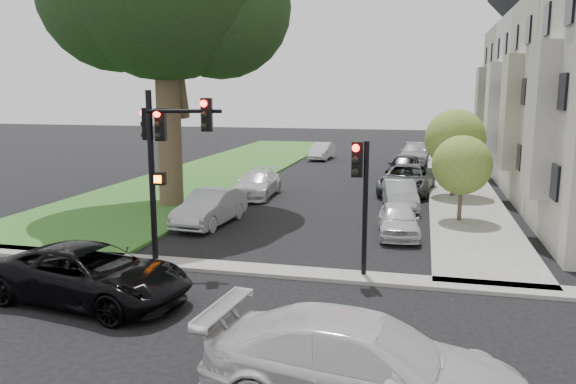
% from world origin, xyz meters
% --- Properties ---
extents(ground, '(140.00, 140.00, 0.00)m').
position_xyz_m(ground, '(0.00, 0.00, 0.00)').
color(ground, black).
rests_on(ground, ground).
extents(grass_strip, '(8.00, 44.00, 0.12)m').
position_xyz_m(grass_strip, '(-9.00, 24.00, 0.06)').
color(grass_strip, '#355D22').
rests_on(grass_strip, ground).
extents(sidewalk_right, '(3.50, 44.00, 0.12)m').
position_xyz_m(sidewalk_right, '(6.75, 24.00, 0.06)').
color(sidewalk_right, gray).
rests_on(sidewalk_right, ground).
extents(sidewalk_cross, '(60.00, 1.00, 0.12)m').
position_xyz_m(sidewalk_cross, '(0.00, 2.00, 0.06)').
color(sidewalk_cross, gray).
rests_on(sidewalk_cross, ground).
extents(house_c, '(7.70, 7.55, 15.97)m').
position_xyz_m(house_c, '(12.45, 23.00, 6.93)').
color(house_c, silver).
rests_on(house_c, ground).
extents(house_d, '(7.70, 7.55, 15.97)m').
position_xyz_m(house_d, '(12.45, 30.50, 6.93)').
color(house_d, gray).
rests_on(house_d, ground).
extents(small_tree_a, '(2.48, 2.48, 3.72)m').
position_xyz_m(small_tree_a, '(6.20, 10.31, 2.48)').
color(small_tree_a, '#493627').
rests_on(small_tree_a, ground).
extents(small_tree_b, '(3.09, 3.09, 4.64)m').
position_xyz_m(small_tree_b, '(6.20, 16.28, 3.09)').
color(small_tree_b, '#493627').
rests_on(small_tree_b, ground).
extents(small_tree_c, '(2.70, 2.70, 4.05)m').
position_xyz_m(small_tree_c, '(6.20, 24.38, 2.69)').
color(small_tree_c, '#493627').
rests_on(small_tree_c, ground).
extents(traffic_signal_main, '(2.72, 0.75, 5.55)m').
position_xyz_m(traffic_signal_main, '(-3.36, 2.24, 3.83)').
color(traffic_signal_main, black).
rests_on(traffic_signal_main, ground).
extents(traffic_signal_secondary, '(0.54, 0.43, 4.11)m').
position_xyz_m(traffic_signal_secondary, '(2.87, 2.19, 2.86)').
color(traffic_signal_secondary, black).
rests_on(traffic_signal_secondary, ground).
extents(car_cross_near, '(5.79, 3.34, 1.52)m').
position_xyz_m(car_cross_near, '(-3.78, -1.46, 0.76)').
color(car_cross_near, black).
rests_on(car_cross_near, ground).
extents(car_cross_far, '(5.97, 2.92, 1.67)m').
position_xyz_m(car_cross_far, '(3.74, -4.92, 0.84)').
color(car_cross_far, silver).
rests_on(car_cross_far, ground).
extents(car_parked_0, '(1.86, 3.88, 1.28)m').
position_xyz_m(car_parked_0, '(3.78, 7.48, 0.64)').
color(car_parked_0, silver).
rests_on(car_parked_0, ground).
extents(car_parked_1, '(1.98, 4.22, 1.34)m').
position_xyz_m(car_parked_1, '(3.61, 12.68, 0.67)').
color(car_parked_1, '#999BA0').
rests_on(car_parked_1, ground).
extents(car_parked_2, '(3.23, 5.90, 1.57)m').
position_xyz_m(car_parked_2, '(3.80, 17.04, 0.78)').
color(car_parked_2, '#3F4247').
rests_on(car_parked_2, ground).
extents(car_parked_3, '(2.44, 4.72, 1.54)m').
position_xyz_m(car_parked_3, '(3.47, 22.44, 0.77)').
color(car_parked_3, black).
rests_on(car_parked_3, ground).
extents(car_parked_4, '(2.44, 5.33, 1.51)m').
position_xyz_m(car_parked_4, '(3.95, 30.66, 0.76)').
color(car_parked_4, '#999BA0').
rests_on(car_parked_4, ground).
extents(car_parked_5, '(1.92, 4.55, 1.46)m').
position_xyz_m(car_parked_5, '(-3.95, 7.51, 0.73)').
color(car_parked_5, '#999BA0').
rests_on(car_parked_5, ground).
extents(car_parked_6, '(2.02, 4.74, 1.36)m').
position_xyz_m(car_parked_6, '(-3.89, 14.13, 0.68)').
color(car_parked_6, silver).
rests_on(car_parked_6, ground).
extents(car_parked_9, '(1.71, 4.18, 1.35)m').
position_xyz_m(car_parked_9, '(-3.50, 31.33, 0.67)').
color(car_parked_9, silver).
rests_on(car_parked_9, ground).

